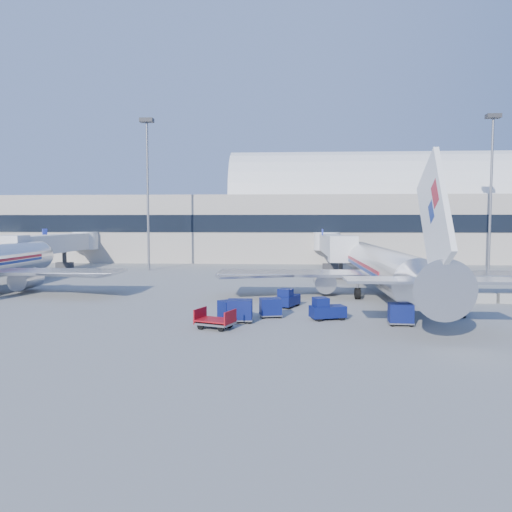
# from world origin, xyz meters

# --- Properties ---
(ground) EXTENTS (260.00, 260.00, 0.00)m
(ground) POSITION_xyz_m (0.00, 0.00, 0.00)
(ground) COLOR gray
(ground) RESTS_ON ground
(terminal) EXTENTS (170.00, 28.15, 21.00)m
(terminal) POSITION_xyz_m (-13.60, 55.96, 7.52)
(terminal) COLOR #B2AA9E
(terminal) RESTS_ON ground
(airliner_main) EXTENTS (32.00, 37.26, 12.07)m
(airliner_main) POSITION_xyz_m (10.00, 4.51, 2.93)
(airliner_main) COLOR silver
(airliner_main) RESTS_ON ground
(jetbridge_near) EXTENTS (4.40, 27.50, 6.25)m
(jetbridge_near) POSITION_xyz_m (7.60, 30.81, 3.93)
(jetbridge_near) COLOR silver
(jetbridge_near) RESTS_ON ground
(jetbridge_mid) EXTENTS (4.40, 27.50, 6.25)m
(jetbridge_mid) POSITION_xyz_m (-34.40, 30.81, 3.93)
(jetbridge_mid) COLOR silver
(jetbridge_mid) RESTS_ON ground
(mast_west) EXTENTS (2.00, 1.20, 22.60)m
(mast_west) POSITION_xyz_m (-20.00, 30.00, 14.79)
(mast_west) COLOR slate
(mast_west) RESTS_ON ground
(mast_east) EXTENTS (2.00, 1.20, 22.60)m
(mast_east) POSITION_xyz_m (30.00, 30.00, 14.79)
(mast_east) COLOR slate
(mast_east) RESTS_ON ground
(barrier_near) EXTENTS (3.00, 0.55, 0.90)m
(barrier_near) POSITION_xyz_m (18.00, 2.00, 0.45)
(barrier_near) COLOR #9E9E96
(barrier_near) RESTS_ON ground
(tug_lead) EXTENTS (2.86, 2.00, 1.69)m
(tug_lead) POSITION_xyz_m (3.63, -6.49, 0.77)
(tug_lead) COLOR #0A124B
(tug_lead) RESTS_ON ground
(tug_right) EXTENTS (2.41, 1.60, 1.45)m
(tug_right) POSITION_xyz_m (13.72, -2.99, 0.66)
(tug_right) COLOR #0A124B
(tug_right) RESTS_ON ground
(tug_left) EXTENTS (2.21, 2.82, 1.65)m
(tug_left) POSITION_xyz_m (0.74, -1.25, 0.75)
(tug_left) COLOR #0A124B
(tug_left) RESTS_ON ground
(cart_train_a) EXTENTS (1.90, 1.59, 1.48)m
(cart_train_a) POSITION_xyz_m (-0.58, -5.84, 0.79)
(cart_train_a) COLOR #0A124B
(cart_train_a) RESTS_ON ground
(cart_train_b) EXTENTS (1.91, 1.47, 1.67)m
(cart_train_b) POSITION_xyz_m (-2.77, -7.85, 0.89)
(cart_train_b) COLOR #0A124B
(cart_train_b) RESTS_ON ground
(cart_train_c) EXTENTS (2.22, 2.14, 1.55)m
(cart_train_c) POSITION_xyz_m (-3.44, -7.50, 0.83)
(cart_train_c) COLOR #0A124B
(cart_train_c) RESTS_ON ground
(cart_solo_near) EXTENTS (1.82, 1.43, 1.55)m
(cart_solo_near) POSITION_xyz_m (8.76, -8.22, 0.83)
(cart_solo_near) COLOR #0A124B
(cart_solo_near) RESTS_ON ground
(cart_solo_far) EXTENTS (2.11, 1.68, 1.76)m
(cart_solo_far) POSITION_xyz_m (13.38, -4.78, 0.94)
(cart_solo_far) COLOR #0A124B
(cart_solo_far) RESTS_ON ground
(cart_open_red) EXTENTS (2.95, 2.53, 0.67)m
(cart_open_red) POSITION_xyz_m (-4.24, -10.16, 0.48)
(cart_open_red) COLOR slate
(cart_open_red) RESTS_ON ground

